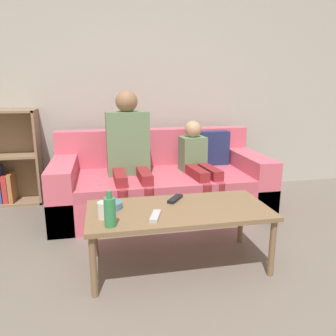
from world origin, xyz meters
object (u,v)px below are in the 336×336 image
at_px(cup_near, 104,210).
at_px(person_child, 198,163).
at_px(coffee_table, 179,214).
at_px(snack_bowl, 111,205).
at_px(bottle, 110,211).
at_px(tv_remote_1, 175,199).
at_px(person_adult, 129,147).
at_px(couch, 161,184).
at_px(tv_remote_0, 155,216).

bearing_deg(cup_near, person_child, 48.35).
height_order(coffee_table, snack_bowl, snack_bowl).
bearing_deg(coffee_table, bottle, -156.53).
bearing_deg(coffee_table, person_child, 66.37).
xyz_separation_m(coffee_table, tv_remote_1, (0.01, 0.16, 0.05)).
height_order(person_adult, bottle, person_adult).
height_order(couch, person_child, person_child).
bearing_deg(person_adult, snack_bowl, -104.11).
relative_size(couch, coffee_table, 1.69).
xyz_separation_m(couch, tv_remote_0, (-0.26, -1.22, 0.17)).
relative_size(cup_near, tv_remote_0, 0.58).
bearing_deg(tv_remote_1, tv_remote_0, -87.09).
distance_m(person_adult, tv_remote_1, 0.92).
bearing_deg(coffee_table, cup_near, -172.65).
xyz_separation_m(snack_bowl, bottle, (-0.01, -0.29, 0.07)).
relative_size(person_adult, bottle, 5.46).
bearing_deg(snack_bowl, cup_near, -107.42).
relative_size(coffee_table, tv_remote_0, 6.84).
bearing_deg(couch, tv_remote_1, -94.02).
bearing_deg(bottle, person_child, 52.89).
height_order(tv_remote_0, bottle, bottle).
bearing_deg(tv_remote_1, person_child, 99.50).
height_order(person_child, cup_near, person_child).
bearing_deg(tv_remote_0, cup_near, -173.04).
distance_m(tv_remote_1, snack_bowl, 0.46).
bearing_deg(bottle, tv_remote_1, 37.41).
bearing_deg(snack_bowl, bottle, -92.74).
xyz_separation_m(cup_near, snack_bowl, (0.05, 0.15, -0.03)).
relative_size(coffee_table, person_adult, 1.03).
relative_size(couch, snack_bowl, 13.85).
xyz_separation_m(couch, snack_bowl, (-0.52, -1.01, 0.19)).
relative_size(coffee_table, cup_near, 11.83).
bearing_deg(tv_remote_0, bottle, -147.11).
bearing_deg(coffee_table, couch, 85.92).
bearing_deg(couch, cup_near, -116.02).
bearing_deg(person_child, coffee_table, -119.80).
distance_m(coffee_table, person_adult, 1.08).
bearing_deg(person_child, snack_bowl, -140.86).
bearing_deg(cup_near, snack_bowl, 72.58).
xyz_separation_m(person_child, snack_bowl, (-0.86, -0.87, -0.05)).
xyz_separation_m(tv_remote_0, snack_bowl, (-0.26, 0.21, 0.01)).
xyz_separation_m(person_adult, tv_remote_0, (0.06, -1.15, -0.23)).
bearing_deg(tv_remote_1, bottle, -106.08).
height_order(coffee_table, person_adult, person_adult).
xyz_separation_m(cup_near, tv_remote_1, (0.50, 0.22, -0.04)).
distance_m(cup_near, tv_remote_1, 0.55).
bearing_deg(person_adult, person_child, -7.36).
height_order(person_adult, tv_remote_1, person_adult).
bearing_deg(snack_bowl, person_adult, 77.73).
distance_m(couch, person_adult, 0.52).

